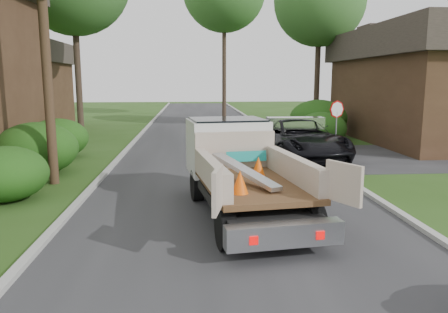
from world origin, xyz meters
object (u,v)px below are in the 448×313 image
stop_sign (337,117)px  utility_pole (44,19)px  flatbed_truck (236,161)px  black_pickup (297,139)px  house_left_far (7,84)px  house_right (446,83)px  tree_right_far (320,0)px

stop_sign → utility_pole: (-10.68, -4.02, 3.40)m
flatbed_truck → black_pickup: 7.66m
house_left_far → stop_sign: bearing=-34.8°
stop_sign → house_right: size_ratio=0.19×
stop_sign → utility_pole: 11.91m
stop_sign → house_left_far: house_left_far is taller
utility_pole → flatbed_truck: utility_pole is taller
utility_pole → house_right: utility_pole is taller
utility_pole → house_right: (18.48, 9.02, -2.01)m
black_pickup → tree_right_far: bearing=61.0°
stop_sign → house_right: (7.80, 5.00, 1.38)m
utility_pole → black_pickup: (8.94, 3.84, -4.31)m
utility_pole → house_left_far: bearing=115.2°
flatbed_truck → black_pickup: flatbed_truck is taller
stop_sign → utility_pole: size_ratio=0.25×
stop_sign → house_right: bearing=32.7°
stop_sign → flatbed_truck: size_ratio=0.40×
house_left_far → black_pickup: bearing=-37.9°
flatbed_truck → black_pickup: bearing=56.5°
utility_pole → flatbed_truck: 7.52m
house_left_far → house_right: bearing=-16.8°
tree_right_far → black_pickup: bearing=-109.9°
house_right → flatbed_truck: bearing=-136.8°
house_left_far → flatbed_truck: house_left_far is taller
house_left_far → tree_right_far: bearing=-5.4°
house_left_far → utility_pole: bearing=-64.8°
house_left_far → tree_right_far: 21.78m
tree_right_far → black_pickup: 14.12m
utility_pole → black_pickup: utility_pole is taller
black_pickup → stop_sign: bearing=-3.2°
stop_sign → house_left_far: 22.81m
stop_sign → tree_right_far: 13.08m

